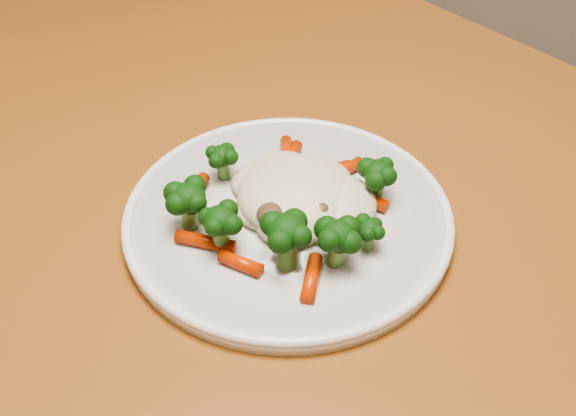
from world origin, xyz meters
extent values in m
cube|color=#965722|center=(-0.01, 0.20, 0.73)|extent=(1.38, 1.10, 0.04)
cube|color=#965722|center=(-0.43, 0.67, 0.35)|extent=(0.07, 0.07, 0.71)
cylinder|color=white|center=(-0.01, 0.15, 0.76)|extent=(0.30, 0.30, 0.01)
ellipsoid|color=beige|center=(-0.01, 0.17, 0.79)|extent=(0.13, 0.11, 0.05)
ellipsoid|color=black|center=(-0.07, 0.10, 0.78)|extent=(0.05, 0.05, 0.04)
ellipsoid|color=black|center=(-0.03, 0.09, 0.78)|extent=(0.05, 0.05, 0.04)
ellipsoid|color=black|center=(0.02, 0.10, 0.79)|extent=(0.05, 0.05, 0.05)
ellipsoid|color=black|center=(0.06, 0.12, 0.78)|extent=(0.05, 0.05, 0.04)
ellipsoid|color=black|center=(0.07, 0.16, 0.78)|extent=(0.03, 0.03, 0.03)
ellipsoid|color=black|center=(0.05, 0.22, 0.78)|extent=(0.04, 0.04, 0.04)
ellipsoid|color=black|center=(-0.09, 0.17, 0.78)|extent=(0.04, 0.04, 0.03)
cylinder|color=red|center=(-0.05, 0.22, 0.77)|extent=(0.04, 0.04, 0.01)
cylinder|color=red|center=(-0.01, 0.22, 0.77)|extent=(0.04, 0.04, 0.01)
cylinder|color=red|center=(0.04, 0.20, 0.77)|extent=(0.04, 0.01, 0.01)
cylinder|color=red|center=(-0.09, 0.13, 0.77)|extent=(0.03, 0.05, 0.01)
cylinder|color=red|center=(-0.05, 0.08, 0.77)|extent=(0.05, 0.03, 0.01)
cylinder|color=red|center=(-0.01, 0.08, 0.77)|extent=(0.04, 0.01, 0.01)
cylinder|color=red|center=(0.05, 0.09, 0.77)|extent=(0.03, 0.05, 0.01)
cylinder|color=red|center=(0.02, 0.16, 0.78)|extent=(0.02, 0.05, 0.01)
cylinder|color=red|center=(-0.02, 0.18, 0.78)|extent=(0.01, 0.04, 0.01)
cylinder|color=red|center=(-0.05, 0.22, 0.77)|extent=(0.02, 0.05, 0.01)
cylinder|color=red|center=(0.00, 0.23, 0.77)|extent=(0.03, 0.05, 0.01)
ellipsoid|color=brown|center=(0.01, 0.16, 0.78)|extent=(0.02, 0.02, 0.02)
ellipsoid|color=brown|center=(0.02, 0.16, 0.78)|extent=(0.02, 0.02, 0.02)
ellipsoid|color=brown|center=(-0.03, 0.15, 0.78)|extent=(0.02, 0.02, 0.01)
ellipsoid|color=brown|center=(-0.01, 0.13, 0.78)|extent=(0.03, 0.03, 0.02)
ellipsoid|color=brown|center=(0.00, 0.16, 0.78)|extent=(0.03, 0.03, 0.02)
cube|color=#D1B48B|center=(-0.02, 0.20, 0.78)|extent=(0.02, 0.02, 0.01)
cube|color=#D1B48B|center=(0.01, 0.20, 0.78)|extent=(0.02, 0.02, 0.01)
camera|label=1|loc=(0.25, -0.25, 1.20)|focal=45.00mm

